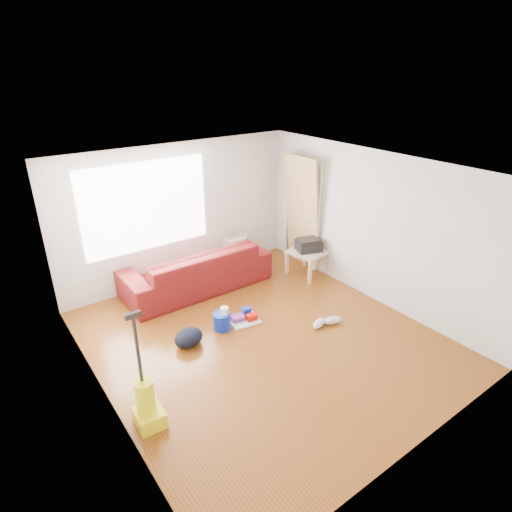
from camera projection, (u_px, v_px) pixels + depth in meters
room at (261, 257)px, 5.93m from camera, size 4.51×5.01×2.51m
sofa at (198, 287)px, 7.73m from camera, size 2.61×1.02×0.76m
tv_stand at (239, 260)px, 8.44m from camera, size 0.85×0.58×0.29m
tv at (239, 245)px, 8.31m from camera, size 0.59×0.08×0.34m
side_table at (308, 254)px, 8.04m from camera, size 0.70×0.70×0.50m
printer at (309, 245)px, 7.96m from camera, size 0.53×0.46×0.23m
bucket at (222, 329)px, 6.54m from camera, size 0.33×0.33×0.27m
toilet_paper at (225, 318)px, 6.46m from camera, size 0.12×0.12×0.11m
cleaning_tray at (244, 318)px, 6.72m from camera, size 0.52×0.44×0.17m
backpack at (189, 345)px, 6.18m from camera, size 0.54×0.48×0.25m
sneakers at (326, 322)px, 6.61m from camera, size 0.54×0.28×0.12m
vacuum at (147, 404)px, 4.74m from camera, size 0.31×0.35×1.43m
door_panel at (299, 264)px, 8.62m from camera, size 0.27×0.88×2.19m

